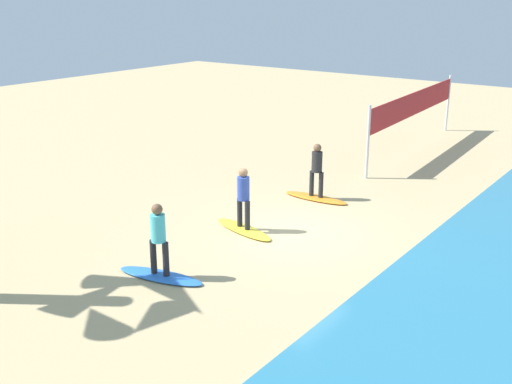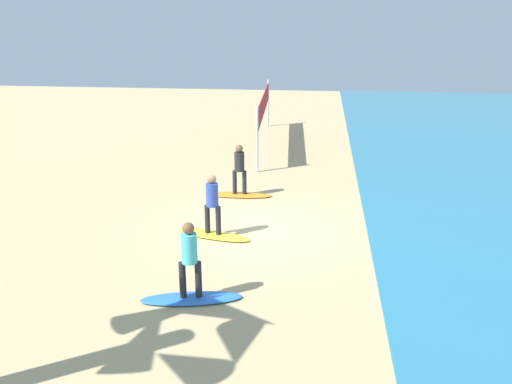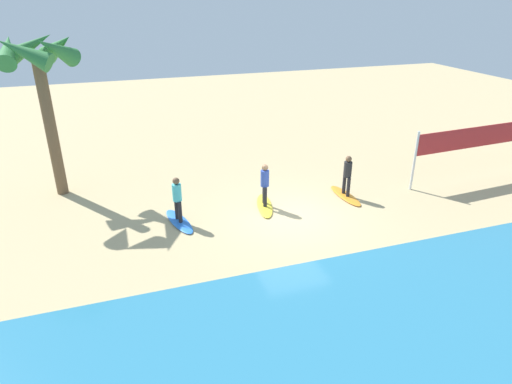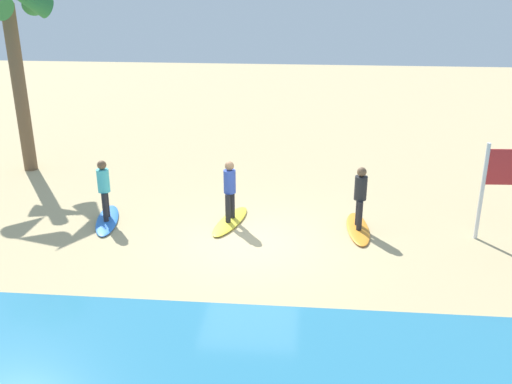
{
  "view_description": "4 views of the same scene",
  "coord_description": "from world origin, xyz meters",
  "px_view_note": "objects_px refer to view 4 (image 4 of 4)",
  "views": [
    {
      "loc": [
        12.67,
        8.18,
        6.04
      ],
      "look_at": [
        0.5,
        -0.81,
        1.1
      ],
      "focal_mm": 43.27,
      "sensor_mm": 36.0,
      "label": 1
    },
    {
      "loc": [
        13.13,
        1.65,
        5.5
      ],
      "look_at": [
        0.5,
        0.03,
        1.26
      ],
      "focal_mm": 36.19,
      "sensor_mm": 36.0,
      "label": 2
    },
    {
      "loc": [
        5.85,
        13.33,
        7.57
      ],
      "look_at": [
        1.37,
        0.02,
        1.2
      ],
      "focal_mm": 31.31,
      "sensor_mm": 36.0,
      "label": 3
    },
    {
      "loc": [
        -1.33,
        12.9,
        6.28
      ],
      "look_at": [
        -0.09,
        -0.7,
        1.06
      ],
      "focal_mm": 40.29,
      "sensor_mm": 36.0,
      "label": 4
    }
  ],
  "objects_px": {
    "surfer_yellow": "(230,187)",
    "surfer_blue": "(104,186)",
    "palm_tree": "(8,14)",
    "surfboard_orange": "(358,229)",
    "surfboard_blue": "(107,220)",
    "surfer_orange": "(360,193)",
    "surfboard_yellow": "(230,221)"
  },
  "relations": [
    {
      "from": "palm_tree",
      "to": "surfer_yellow",
      "type": "bearing_deg",
      "value": 152.5
    },
    {
      "from": "surfboard_orange",
      "to": "surfer_blue",
      "type": "relative_size",
      "value": 1.28
    },
    {
      "from": "surfer_blue",
      "to": "palm_tree",
      "type": "distance_m",
      "value": 7.05
    },
    {
      "from": "surfer_blue",
      "to": "surfboard_yellow",
      "type": "bearing_deg",
      "value": -175.95
    },
    {
      "from": "surfer_yellow",
      "to": "surfer_blue",
      "type": "distance_m",
      "value": 3.33
    },
    {
      "from": "surfboard_blue",
      "to": "surfer_yellow",
      "type": "bearing_deg",
      "value": 81.81
    },
    {
      "from": "surfboard_orange",
      "to": "palm_tree",
      "type": "height_order",
      "value": "palm_tree"
    },
    {
      "from": "surfer_yellow",
      "to": "surfboard_yellow",
      "type": "bearing_deg",
      "value": 0.0
    },
    {
      "from": "surfboard_orange",
      "to": "surfboard_blue",
      "type": "distance_m",
      "value": 6.71
    },
    {
      "from": "surfboard_yellow",
      "to": "surfer_orange",
      "type": "bearing_deg",
      "value": 100.47
    },
    {
      "from": "surfboard_yellow",
      "to": "surfer_blue",
      "type": "height_order",
      "value": "surfer_blue"
    },
    {
      "from": "surfer_orange",
      "to": "surfer_yellow",
      "type": "xyz_separation_m",
      "value": [
        3.38,
        -0.18,
        0.0
      ]
    },
    {
      "from": "surfer_yellow",
      "to": "surfboard_blue",
      "type": "xyz_separation_m",
      "value": [
        3.32,
        0.24,
        -0.99
      ]
    },
    {
      "from": "surfer_yellow",
      "to": "surfer_blue",
      "type": "bearing_deg",
      "value": 4.05
    },
    {
      "from": "surfboard_orange",
      "to": "surfer_yellow",
      "type": "relative_size",
      "value": 1.28
    },
    {
      "from": "surfboard_yellow",
      "to": "surfboard_blue",
      "type": "distance_m",
      "value": 3.33
    },
    {
      "from": "surfboard_orange",
      "to": "surfer_yellow",
      "type": "distance_m",
      "value": 3.53
    },
    {
      "from": "surfboard_yellow",
      "to": "surfer_yellow",
      "type": "xyz_separation_m",
      "value": [
        0.0,
        0.0,
        0.99
      ]
    },
    {
      "from": "surfboard_orange",
      "to": "surfer_orange",
      "type": "relative_size",
      "value": 1.28
    },
    {
      "from": "surfboard_blue",
      "to": "surfer_orange",
      "type": "bearing_deg",
      "value": 78.25
    },
    {
      "from": "surfboard_yellow",
      "to": "surfboard_blue",
      "type": "bearing_deg",
      "value": -72.46
    },
    {
      "from": "palm_tree",
      "to": "surfboard_orange",
      "type": "bearing_deg",
      "value": 159.51
    },
    {
      "from": "surfer_orange",
      "to": "surfboard_yellow",
      "type": "bearing_deg",
      "value": -3.02
    },
    {
      "from": "surfboard_blue",
      "to": "palm_tree",
      "type": "relative_size",
      "value": 0.33
    },
    {
      "from": "surfer_orange",
      "to": "surfboard_blue",
      "type": "xyz_separation_m",
      "value": [
        6.7,
        0.06,
        -0.99
      ]
    },
    {
      "from": "surfboard_orange",
      "to": "palm_tree",
      "type": "xyz_separation_m",
      "value": [
        10.78,
        -4.03,
        5.05
      ]
    },
    {
      "from": "surfboard_orange",
      "to": "surfboard_yellow",
      "type": "height_order",
      "value": "same"
    },
    {
      "from": "surfboard_yellow",
      "to": "surfboard_blue",
      "type": "xyz_separation_m",
      "value": [
        3.32,
        0.24,
        0.0
      ]
    },
    {
      "from": "surfer_blue",
      "to": "palm_tree",
      "type": "height_order",
      "value": "palm_tree"
    },
    {
      "from": "surfboard_orange",
      "to": "surfboard_yellow",
      "type": "relative_size",
      "value": 1.0
    },
    {
      "from": "surfboard_orange",
      "to": "surfboard_blue",
      "type": "xyz_separation_m",
      "value": [
        6.7,
        0.06,
        0.0
      ]
    },
    {
      "from": "surfboard_yellow",
      "to": "surfer_blue",
      "type": "xyz_separation_m",
      "value": [
        3.32,
        0.24,
        0.99
      ]
    }
  ]
}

